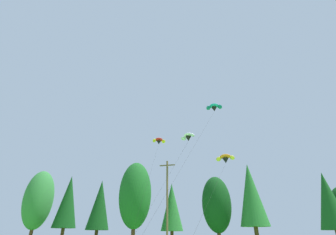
{
  "coord_description": "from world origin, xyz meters",
  "views": [
    {
      "loc": [
        6.28,
        -2.36,
        2.04
      ],
      "look_at": [
        0.83,
        20.03,
        13.25
      ],
      "focal_mm": 26.33,
      "sensor_mm": 36.0,
      "label": 1
    }
  ],
  "objects_px": {
    "parafoil_kite_far_orange": "(225,159)",
    "parafoil_kite_low_white": "(188,137)",
    "parafoil_kite_mid_teal": "(214,107)",
    "utility_pole": "(167,202)",
    "parafoil_kite_high_red_yellow": "(159,141)"
  },
  "relations": [
    {
      "from": "utility_pole",
      "to": "parafoil_kite_far_orange",
      "type": "distance_m",
      "value": 13.4
    },
    {
      "from": "utility_pole",
      "to": "parafoil_kite_low_white",
      "type": "distance_m",
      "value": 13.42
    },
    {
      "from": "utility_pole",
      "to": "parafoil_kite_high_red_yellow",
      "type": "distance_m",
      "value": 24.46
    },
    {
      "from": "parafoil_kite_far_orange",
      "to": "parafoil_kite_mid_teal",
      "type": "bearing_deg",
      "value": 124.96
    },
    {
      "from": "parafoil_kite_mid_teal",
      "to": "parafoil_kite_low_white",
      "type": "bearing_deg",
      "value": -151.01
    },
    {
      "from": "parafoil_kite_far_orange",
      "to": "parafoil_kite_low_white",
      "type": "xyz_separation_m",
      "value": [
        -5.96,
        -1.11,
        4.01
      ]
    },
    {
      "from": "parafoil_kite_high_red_yellow",
      "to": "parafoil_kite_far_orange",
      "type": "relative_size",
      "value": 1.21
    },
    {
      "from": "utility_pole",
      "to": "parafoil_kite_high_red_yellow",
      "type": "relative_size",
      "value": 0.54
    },
    {
      "from": "parafoil_kite_far_orange",
      "to": "parafoil_kite_high_red_yellow",
      "type": "bearing_deg",
      "value": 144.79
    },
    {
      "from": "utility_pole",
      "to": "parafoil_kite_low_white",
      "type": "height_order",
      "value": "parafoil_kite_low_white"
    },
    {
      "from": "parafoil_kite_far_orange",
      "to": "parafoil_kite_low_white",
      "type": "bearing_deg",
      "value": -169.49
    },
    {
      "from": "parafoil_kite_high_red_yellow",
      "to": "parafoil_kite_low_white",
      "type": "bearing_deg",
      "value": -53.07
    },
    {
      "from": "parafoil_kite_low_white",
      "to": "parafoil_kite_far_orange",
      "type": "bearing_deg",
      "value": 10.51
    },
    {
      "from": "parafoil_kite_high_red_yellow",
      "to": "parafoil_kite_mid_teal",
      "type": "xyz_separation_m",
      "value": [
        13.36,
        -8.63,
        2.55
      ]
    },
    {
      "from": "parafoil_kite_low_white",
      "to": "utility_pole",
      "type": "bearing_deg",
      "value": -108.8
    }
  ]
}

